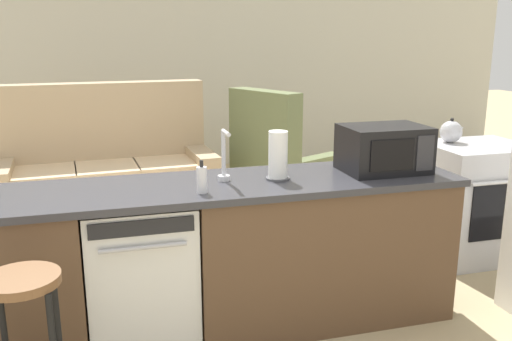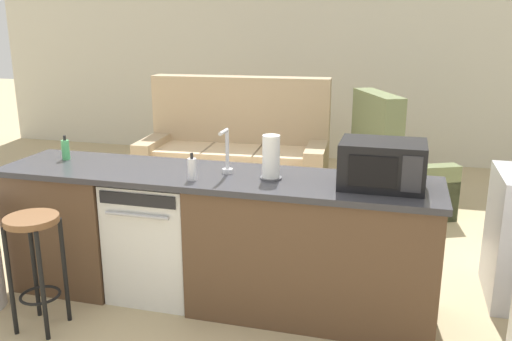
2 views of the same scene
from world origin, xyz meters
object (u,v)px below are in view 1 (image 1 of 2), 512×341
at_px(microwave, 384,149).
at_px(bar_stool, 26,321).
at_px(stove_range, 474,201).
at_px(couch, 106,176).
at_px(paper_towel_roll, 278,156).
at_px(kettle, 451,132).
at_px(armchair, 279,173).
at_px(dishwasher, 141,270).
at_px(soap_bottle, 202,179).

height_order(microwave, bar_stool, microwave).
distance_m(stove_range, couch, 3.30).
relative_size(paper_towel_roll, kettle, 1.38).
bearing_deg(paper_towel_roll, couch, 112.29).
distance_m(kettle, couch, 3.15).
height_order(bar_stool, couch, couch).
bearing_deg(armchair, couch, 174.30).
relative_size(microwave, couch, 0.24).
bearing_deg(bar_stool, microwave, 17.66).
height_order(kettle, armchair, armchair).
relative_size(bar_stool, couch, 0.36).
bearing_deg(stove_range, microwave, -153.85).
distance_m(dishwasher, microwave, 1.60).
height_order(dishwasher, paper_towel_roll, paper_towel_roll).
bearing_deg(microwave, kettle, 35.49).
bearing_deg(dishwasher, kettle, 15.58).
height_order(microwave, armchair, armchair).
bearing_deg(dishwasher, soap_bottle, -27.14).
xyz_separation_m(stove_range, bar_stool, (-3.12, -1.19, 0.08)).
bearing_deg(microwave, soap_bottle, -171.75).
height_order(stove_range, armchair, armchair).
xyz_separation_m(paper_towel_roll, couch, (-0.97, 2.36, -0.64)).
xyz_separation_m(dishwasher, couch, (-0.17, 2.35, -0.03)).
distance_m(dishwasher, stove_range, 2.66).
bearing_deg(armchair, paper_towel_roll, -108.29).
relative_size(microwave, kettle, 2.44).
bearing_deg(bar_stool, kettle, 24.02).
height_order(couch, armchair, couch).
bearing_deg(microwave, couch, 125.07).
distance_m(stove_range, soap_bottle, 2.44).
relative_size(microwave, paper_towel_roll, 1.77).
xyz_separation_m(paper_towel_roll, armchair, (0.72, 2.19, -0.69)).
xyz_separation_m(kettle, armchair, (-0.91, 1.50, -0.64)).
distance_m(soap_bottle, couch, 2.63).
bearing_deg(bar_stool, stove_range, 20.82).
bearing_deg(stove_range, armchair, 123.44).
bearing_deg(kettle, bar_stool, -155.98).
height_order(dishwasher, stove_range, stove_range).
height_order(dishwasher, microwave, microwave).
relative_size(stove_range, couch, 0.44).
xyz_separation_m(microwave, bar_stool, (-2.00, -0.64, -0.50)).
xyz_separation_m(microwave, couch, (-1.65, 2.35, -0.65)).
distance_m(stove_range, armchair, 1.96).
relative_size(kettle, bar_stool, 0.28).
height_order(microwave, kettle, microwave).
bearing_deg(armchair, dishwasher, -124.98).
bearing_deg(paper_towel_roll, bar_stool, -154.69).
xyz_separation_m(bar_stool, armchair, (2.05, 2.82, -0.19)).
height_order(stove_range, paper_towel_roll, paper_towel_roll).
bearing_deg(soap_bottle, paper_towel_roll, 18.15).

